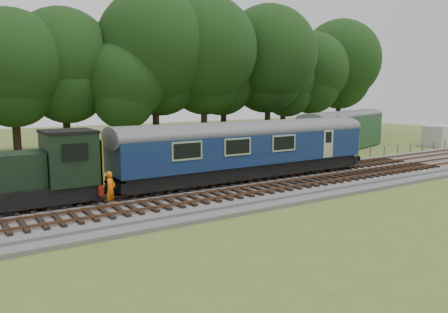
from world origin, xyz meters
TOP-DOWN VIEW (x-y plane):
  - ground at (0.00, 0.00)m, footprint 120.00×120.00m
  - ballast at (0.00, 0.00)m, footprint 70.00×7.00m
  - track_north at (0.00, 1.40)m, footprint 67.20×2.40m
  - track_south at (0.00, -1.60)m, footprint 67.20×2.40m
  - fence at (0.00, 4.50)m, footprint 64.00×0.12m
  - tree_line at (0.00, 22.00)m, footprint 70.00×8.00m
  - dmu_railcar at (2.01, 1.40)m, footprint 18.05×2.86m
  - shunter_loco at (-11.92, 1.40)m, footprint 8.91×2.60m
  - worker at (-7.68, -0.29)m, footprint 0.74×0.73m
  - parked_coach at (20.53, 9.98)m, footprint 15.75×7.78m
  - shed at (18.55, 16.91)m, footprint 3.36×3.36m
  - caravan at (32.93, 6.75)m, footprint 4.99×2.92m

SIDE VIEW (x-z plane):
  - ground at x=0.00m, z-range 0.00..0.00m
  - fence at x=0.00m, z-range -0.50..0.50m
  - tree_line at x=0.00m, z-range -9.00..9.00m
  - ballast at x=0.00m, z-range 0.00..0.35m
  - track_north at x=0.00m, z-range 0.31..0.52m
  - track_south at x=0.00m, z-range 0.31..0.52m
  - caravan at x=32.93m, z-range 0.00..2.31m
  - worker at x=-7.68m, z-range 0.35..2.08m
  - shed at x=18.55m, z-range 0.02..2.54m
  - shunter_loco at x=-11.92m, z-range 0.29..3.66m
  - parked_coach at x=20.53m, z-range 0.25..4.27m
  - dmu_railcar at x=2.01m, z-range 0.67..4.54m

